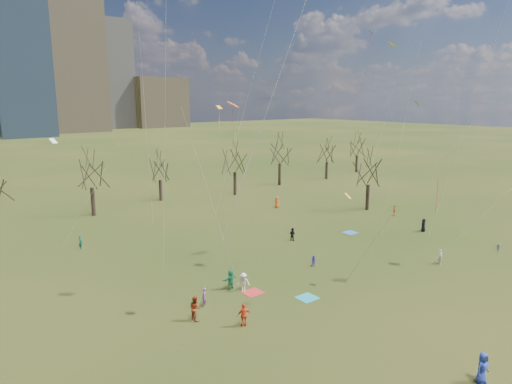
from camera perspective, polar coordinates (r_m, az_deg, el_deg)
ground at (r=39.93m, az=11.10°, el=-12.65°), size 500.00×500.00×0.00m
bare_tree_row at (r=67.37m, az=-13.61°, el=2.63°), size 113.04×29.80×9.50m
blanket_teal at (r=39.12m, az=6.41°, el=-13.00°), size 1.60×1.50×0.03m
blanket_navy at (r=57.69m, az=11.70°, el=-4.99°), size 1.60×1.50×0.03m
blanket_crimson at (r=39.85m, az=-0.40°, el=-12.45°), size 1.60×1.50×0.03m
person_0 at (r=31.23m, az=26.45°, el=-19.08°), size 0.98×0.70×1.88m
person_1 at (r=49.57m, az=22.06°, el=-7.50°), size 0.65×0.63×1.50m
person_2 at (r=35.33m, az=-7.61°, el=-14.18°), size 0.78×0.97×1.90m
person_3 at (r=56.03m, az=28.05°, el=-6.14°), size 0.40×0.65×0.98m
person_4 at (r=34.20m, az=-1.51°, el=-15.13°), size 1.10×0.75×1.74m
person_5 at (r=40.28m, az=-3.21°, el=-10.86°), size 1.70×0.83×1.76m
person_6 at (r=60.47m, az=20.21°, el=-3.90°), size 0.95×0.95×1.67m
person_7 at (r=37.36m, az=-6.53°, el=-12.93°), size 0.60×0.68×1.57m
person_8 at (r=45.68m, az=7.23°, el=-8.58°), size 0.64×0.69×1.13m
person_9 at (r=39.89m, az=-1.58°, el=-11.17°), size 1.19×1.16×1.63m
person_10 at (r=67.29m, az=16.91°, el=-2.24°), size 0.93×0.74×1.48m
person_12 at (r=69.10m, az=2.64°, el=-1.28°), size 0.71×0.94×1.72m
person_13 at (r=53.96m, az=-21.08°, el=-5.89°), size 0.42×0.59×1.51m
person_14 at (r=53.42m, az=4.55°, el=-5.28°), size 0.78×0.89×1.53m
kites_airborne at (r=48.10m, az=5.71°, el=8.47°), size 49.58×34.36×34.19m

